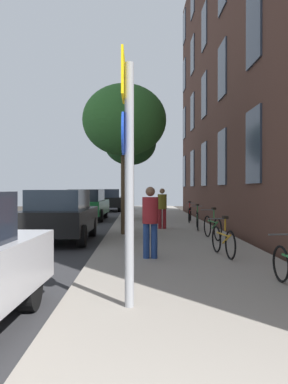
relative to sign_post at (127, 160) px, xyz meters
The scene contains 17 objects.
ground_plane 11.23m from the sign_post, 102.18° to the left, with size 41.80×41.80×0.00m, color #332D28.
road_asphalt 11.84m from the sign_post, 112.31° to the left, with size 7.00×38.00×0.01m, color #2D2D30.
sidewalk 11.04m from the sign_post, 83.81° to the left, with size 4.20×38.00×0.12m, color gray.
building_facade 12.22m from the sign_post, 69.91° to the left, with size 0.56×27.00×14.84m.
sign_post is the anchor object (origin of this frame).
traffic_light 18.58m from the sign_post, 91.85° to the left, with size 0.43×0.24×3.97m.
tree_near 8.38m from the sign_post, 92.21° to the left, with size 2.85×2.85×5.09m.
tree_far 15.03m from the sign_post, 90.97° to the left, with size 2.69×2.69×5.04m.
bicycle_1 4.60m from the sign_post, 61.01° to the left, with size 0.42×1.61×0.93m.
bicycle_2 7.37m from the sign_post, 70.29° to the left, with size 0.42×1.64×0.98m.
bicycle_3 10.20m from the sign_post, 76.05° to the left, with size 0.42×1.68×0.96m.
bicycle_4 13.13m from the sign_post, 78.73° to the left, with size 0.49×1.65×0.97m.
pedestrian_0 3.68m from the sign_post, 83.28° to the left, with size 0.50×0.50×1.59m.
pedestrian_1 9.98m from the sign_post, 83.74° to the left, with size 0.44×0.44×1.56m.
car_1 7.53m from the sign_post, 107.95° to the left, with size 1.95×3.95×1.62m.
car_2 15.65m from the sign_post, 99.28° to the left, with size 1.97×4.54×1.62m.
car_3 23.85m from the sign_post, 94.77° to the left, with size 1.95×4.12×1.62m.
Camera 1 is at (0.06, -0.84, 1.66)m, focal length 36.24 mm.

